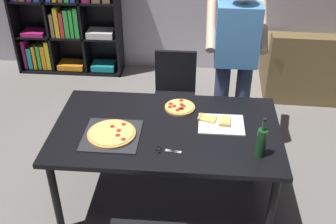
{
  "coord_description": "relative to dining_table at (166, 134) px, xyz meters",
  "views": [
    {
      "loc": [
        0.23,
        -2.61,
        2.6
      ],
      "look_at": [
        0.0,
        0.15,
        0.8
      ],
      "focal_mm": 43.56,
      "sensor_mm": 36.0,
      "label": 1
    }
  ],
  "objects": [
    {
      "name": "pizza_slices_on_towel",
      "position": [
        0.41,
        0.09,
        0.08
      ],
      "size": [
        0.37,
        0.28,
        0.03
      ],
      "color": "white",
      "rests_on": "dining_table"
    },
    {
      "name": "person_serving_pizza",
      "position": [
        0.56,
        0.78,
        0.31
      ],
      "size": [
        0.55,
        0.54,
        1.75
      ],
      "color": "#38476B",
      "rests_on": "ground_plane"
    },
    {
      "name": "kitchen_scissors",
      "position": [
        0.01,
        -0.29,
        0.07
      ],
      "size": [
        0.2,
        0.09,
        0.01
      ],
      "color": "silver",
      "rests_on": "dining_table"
    },
    {
      "name": "bookshelf",
      "position": [
        -1.52,
        2.37,
        0.29
      ],
      "size": [
        1.4,
        0.35,
        1.95
      ],
      "color": "black",
      "rests_on": "ground_plane"
    },
    {
      "name": "wine_bottle",
      "position": [
        0.69,
        -0.28,
        0.18
      ],
      "size": [
        0.07,
        0.07,
        0.32
      ],
      "color": "#194723",
      "rests_on": "dining_table"
    },
    {
      "name": "second_pizza_plain",
      "position": [
        0.09,
        0.29,
        0.08
      ],
      "size": [
        0.26,
        0.26,
        0.03
      ],
      "color": "tan",
      "rests_on": "dining_table"
    },
    {
      "name": "couch",
      "position": [
        1.9,
        1.99,
        -0.38
      ],
      "size": [
        1.73,
        0.91,
        0.85
      ],
      "color": "brown",
      "rests_on": "ground_plane"
    },
    {
      "name": "chair_far_side",
      "position": [
        0.0,
        1.0,
        -0.17
      ],
      "size": [
        0.42,
        0.42,
        0.9
      ],
      "color": "black",
      "rests_on": "ground_plane"
    },
    {
      "name": "ground_plane",
      "position": [
        0.0,
        0.0,
        -0.68
      ],
      "size": [
        12.0,
        12.0,
        0.0
      ],
      "primitive_type": "plane",
      "color": "gray"
    },
    {
      "name": "dining_table",
      "position": [
        0.0,
        0.0,
        0.0
      ],
      "size": [
        1.79,
        1.04,
        0.75
      ],
      "color": "black",
      "rests_on": "ground_plane"
    },
    {
      "name": "pepperoni_pizza_on_tray",
      "position": [
        -0.41,
        -0.14,
        0.08
      ],
      "size": [
        0.43,
        0.43,
        0.04
      ],
      "color": "#2D2D33",
      "rests_on": "dining_table"
    }
  ]
}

